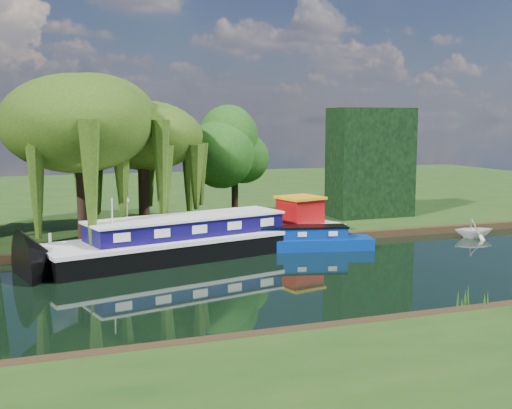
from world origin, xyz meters
name	(u,v)px	position (x,y,z in m)	size (l,w,h in m)	color
ground	(153,291)	(0.00, 0.00, 0.00)	(120.00, 120.00, 0.00)	black
far_bank	(84,199)	(0.00, 34.00, 0.23)	(120.00, 52.00, 0.45)	#16330D
dutch_barge	(205,238)	(4.29, 6.71, 0.93)	(18.25, 8.15, 3.76)	black
narrowboat	(285,241)	(9.00, 6.35, 0.54)	(10.49, 4.00, 1.51)	navy
white_cruiser	(474,238)	(22.05, 5.90, 0.00)	(2.18, 2.52, 1.33)	silver
willow_left	(80,126)	(-2.00, 10.78, 7.23)	(7.79, 7.79, 9.34)	black
willow_right	(143,147)	(1.87, 12.36, 5.89)	(6.12, 6.12, 7.46)	black
tree_far_right	(235,152)	(9.01, 15.78, 5.28)	(4.28, 4.28, 7.00)	black
conifer_hedge	(370,162)	(19.00, 14.00, 4.45)	(6.00, 3.00, 8.00)	black
lamppost	(127,207)	(0.50, 10.50, 2.42)	(0.36, 0.36, 2.56)	silver
mooring_posts	(115,238)	(-0.50, 8.40, 0.95)	(19.16, 0.16, 1.00)	silver
reeds_near	(375,310)	(6.87, -7.57, 0.55)	(33.70, 1.50, 1.10)	#1B4512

